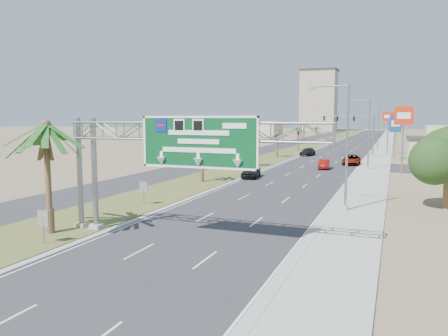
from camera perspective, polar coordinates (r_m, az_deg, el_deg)
name	(u,v)px	position (r m, az deg, el deg)	size (l,w,h in m)	color
ground	(86,308)	(18.66, -17.59, -17.06)	(600.00, 600.00, 0.00)	#8C7A59
road	(351,145)	(123.88, 16.31, 2.88)	(12.00, 300.00, 0.02)	#28282B
sidewalk_right	(385,146)	(123.42, 20.24, 2.74)	(4.00, 300.00, 0.10)	#9E9B93
median_grass	(315,144)	(125.16, 11.74, 3.06)	(7.00, 300.00, 0.12)	#4E5726
opposing_road	(290,144)	(126.53, 8.61, 3.14)	(8.00, 300.00, 0.02)	#28282B
sign_gantry	(178,140)	(26.08, -6.08, 3.61)	(16.75, 1.24, 7.50)	gray
palm_near	(46,125)	(29.24, -22.27, 5.19)	(5.70, 5.70, 8.35)	brown
palm_row_b	(201,140)	(49.66, -2.96, 3.68)	(3.99, 3.99, 5.95)	brown
palm_row_c	(246,130)	(64.53, 2.92, 5.02)	(3.99, 3.99, 6.75)	brown
palm_row_d	(277,134)	(81.83, 6.93, 4.43)	(3.99, 3.99, 5.45)	brown
palm_row_e	(298,128)	(100.31, 9.67, 5.15)	(3.99, 3.99, 6.15)	brown
palm_row_f	(317,128)	(124.89, 12.02, 5.18)	(3.99, 3.99, 5.75)	brown
streetlight_near	(344,152)	(35.47, 15.43, 1.97)	(3.27, 0.44, 10.00)	gray
streetlight_mid	(367,137)	(65.34, 18.22, 3.87)	(3.27, 0.44, 10.00)	gray
streetlight_far	(377,130)	(101.28, 19.39, 4.66)	(3.27, 0.44, 10.00)	gray
signal_mast	(362,132)	(85.39, 17.56, 4.55)	(10.28, 0.71, 8.00)	gray
oak_near	(448,154)	(39.49, 27.23, 1.69)	(4.50, 4.50, 6.80)	brown
median_signback_a	(43,221)	(27.47, -22.54, -6.42)	(0.75, 0.08, 2.08)	gray
median_signback_b	(144,189)	(37.23, -10.44, -2.72)	(0.75, 0.08, 2.08)	gray
tower_distant	(319,101)	(266.85, 12.26, 8.58)	(20.00, 16.00, 35.00)	tan
building_distant_left	(251,129)	(182.05, 3.51, 5.16)	(24.00, 14.00, 6.00)	tan
car_left_lane	(251,171)	(54.11, 3.56, -0.44)	(1.91, 4.75, 1.62)	black
car_mid_lane	(324,164)	(65.01, 12.92, 0.47)	(1.45, 4.15, 1.37)	#6A0E09
car_right_lane	(351,160)	(71.91, 16.31, 1.02)	(2.57, 5.57, 1.55)	gray
car_far	(308,152)	(87.39, 10.87, 2.07)	(2.05, 5.05, 1.47)	black
pole_sign_red_near	(404,120)	(62.20, 22.42, 5.85)	(2.42, 0.72, 9.08)	gray
pole_sign_blue	(395,125)	(82.16, 21.49, 5.19)	(2.02, 0.59, 8.13)	gray
pole_sign_red_far	(388,120)	(93.42, 20.67, 5.86)	(2.20, 0.38, 8.77)	gray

